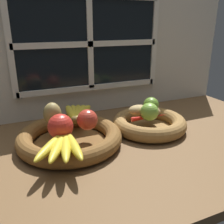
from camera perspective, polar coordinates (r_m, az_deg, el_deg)
name	(u,v)px	position (r cm, az deg, el deg)	size (l,w,h in cm)	color
ground_plane	(116,139)	(92.37, 1.05, -6.34)	(140.00, 90.00, 3.00)	brown
back_wall	(89,51)	(111.14, -5.44, 13.92)	(140.00, 4.60, 55.00)	silver
fruit_bowl_left	(70,137)	(85.61, -9.75, -5.83)	(35.61, 35.61, 5.56)	brown
fruit_bowl_right	(149,123)	(96.94, 8.57, -2.59)	(28.56, 28.56, 5.56)	olive
apple_red_right	(87,120)	(82.35, -5.75, -1.78)	(7.01, 7.01, 7.01)	#B73828
apple_red_front	(61,126)	(77.24, -11.86, -3.29)	(7.88, 7.88, 7.88)	red
pear_brown	(52,114)	(87.36, -13.65, -0.50)	(6.26, 6.21, 8.34)	olive
banana_bunch_front	(62,145)	(71.49, -11.44, -7.49)	(13.96, 19.89, 2.80)	yellow
banana_bunch_back	(77,113)	(94.81, -8.18, -0.15)	(12.63, 17.42, 3.19)	yellow
potato_large	(150,111)	(95.12, 8.73, 0.26)	(8.27, 5.16, 4.34)	#A38451
potato_oblong	(139,110)	(95.60, 6.18, 0.42)	(8.14, 5.33, 4.15)	tan
lime_near	(149,112)	(90.63, 8.67, 0.04)	(6.66, 6.66, 6.66)	#7AAD3D
lime_far	(151,105)	(99.14, 9.03, 1.64)	(6.21, 6.21, 6.21)	olive
chili_pepper	(150,117)	(92.69, 8.72, -1.13)	(1.73, 1.73, 14.79)	red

